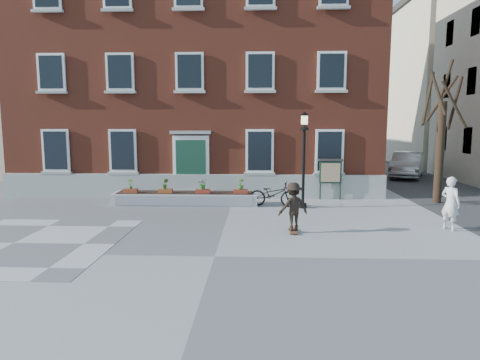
{
  "coord_description": "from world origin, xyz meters",
  "views": [
    {
      "loc": [
        1.13,
        -10.84,
        3.5
      ],
      "look_at": [
        0.5,
        4.0,
        1.5
      ],
      "focal_mm": 32.0,
      "sensor_mm": 36.0,
      "label": 1
    }
  ],
  "objects_px": {
    "parked_car": "(407,165)",
    "lamp_post": "(304,146)",
    "bicycle": "(273,194)",
    "notice_board": "(330,172)",
    "skateboarder": "(293,207)",
    "bystander": "(451,203)"
  },
  "relations": [
    {
      "from": "parked_car",
      "to": "lamp_post",
      "type": "bearing_deg",
      "value": -102.93
    },
    {
      "from": "bystander",
      "to": "bicycle",
      "type": "bearing_deg",
      "value": 23.36
    },
    {
      "from": "parked_car",
      "to": "skateboarder",
      "type": "relative_size",
      "value": 3.05
    },
    {
      "from": "bicycle",
      "to": "lamp_post",
      "type": "xyz_separation_m",
      "value": [
        1.22,
        -0.27,
        2.02
      ]
    },
    {
      "from": "parked_car",
      "to": "notice_board",
      "type": "xyz_separation_m",
      "value": [
        -6.28,
        -8.26,
        0.45
      ]
    },
    {
      "from": "lamp_post",
      "to": "skateboarder",
      "type": "height_order",
      "value": "lamp_post"
    },
    {
      "from": "lamp_post",
      "to": "bicycle",
      "type": "bearing_deg",
      "value": 167.55
    },
    {
      "from": "parked_car",
      "to": "lamp_post",
      "type": "height_order",
      "value": "lamp_post"
    },
    {
      "from": "bystander",
      "to": "skateboarder",
      "type": "bearing_deg",
      "value": 62.95
    },
    {
      "from": "bystander",
      "to": "skateboarder",
      "type": "height_order",
      "value": "bystander"
    },
    {
      "from": "bystander",
      "to": "lamp_post",
      "type": "bearing_deg",
      "value": 18.78
    },
    {
      "from": "parked_car",
      "to": "lamp_post",
      "type": "xyz_separation_m",
      "value": [
        -7.71,
        -10.28,
        1.73
      ]
    },
    {
      "from": "bicycle",
      "to": "parked_car",
      "type": "bearing_deg",
      "value": -32.26
    },
    {
      "from": "bystander",
      "to": "skateboarder",
      "type": "relative_size",
      "value": 1.09
    },
    {
      "from": "notice_board",
      "to": "skateboarder",
      "type": "relative_size",
      "value": 1.15
    },
    {
      "from": "bicycle",
      "to": "bystander",
      "type": "distance_m",
      "value": 6.78
    },
    {
      "from": "notice_board",
      "to": "bystander",
      "type": "bearing_deg",
      "value": -61.35
    },
    {
      "from": "parked_car",
      "to": "skateboarder",
      "type": "distance_m",
      "value": 16.6
    },
    {
      "from": "skateboarder",
      "to": "notice_board",
      "type": "bearing_deg",
      "value": 70.26
    },
    {
      "from": "parked_car",
      "to": "bicycle",
      "type": "bearing_deg",
      "value": -107.81
    },
    {
      "from": "parked_car",
      "to": "notice_board",
      "type": "distance_m",
      "value": 10.39
    },
    {
      "from": "bicycle",
      "to": "notice_board",
      "type": "distance_m",
      "value": 3.26
    }
  ]
}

